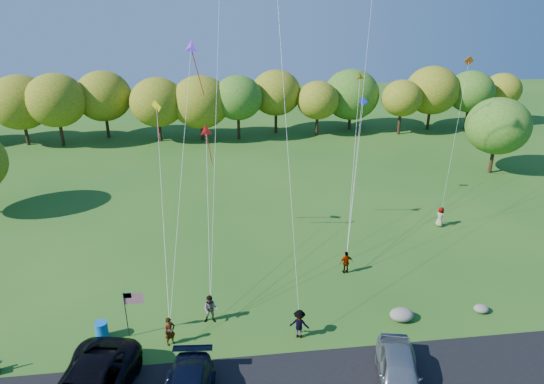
{
  "coord_description": "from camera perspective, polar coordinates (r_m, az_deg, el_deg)",
  "views": [
    {
      "loc": [
        -2.95,
        -20.01,
        17.1
      ],
      "look_at": [
        0.26,
        6.0,
        5.91
      ],
      "focal_mm": 32.0,
      "sensor_mm": 36.0,
      "label": 1
    }
  ],
  "objects": [
    {
      "name": "ground",
      "position": [
        26.49,
        1.08,
        -17.09
      ],
      "size": [
        140.0,
        140.0,
        0.0
      ],
      "primitive_type": "plane",
      "color": "#225217",
      "rests_on": "ground"
    },
    {
      "name": "boulder_near",
      "position": [
        28.55,
        15.0,
        -13.76
      ],
      "size": [
        1.34,
        1.05,
        0.67
      ],
      "primitive_type": "ellipsoid",
      "color": "gray",
      "rests_on": "ground"
    },
    {
      "name": "treeline",
      "position": [
        57.77,
        -4.31,
        10.57
      ],
      "size": [
        74.89,
        27.28,
        8.14
      ],
      "color": "#382214",
      "rests_on": "ground"
    },
    {
      "name": "flyer_a",
      "position": [
        26.31,
        -11.93,
        -15.75
      ],
      "size": [
        0.7,
        0.63,
        1.6
      ],
      "primitive_type": "imported",
      "rotation": [
        0.0,
        0.0,
        0.54
      ],
      "color": "#4C4C59",
      "rests_on": "ground"
    },
    {
      "name": "flyer_c",
      "position": [
        26.26,
        3.23,
        -15.23
      ],
      "size": [
        1.2,
        0.92,
        1.64
      ],
      "primitive_type": "imported",
      "rotation": [
        0.0,
        0.0,
        2.81
      ],
      "color": "#4C4C59",
      "rests_on": "ground"
    },
    {
      "name": "flyer_e",
      "position": [
        39.31,
        19.18,
        -2.77
      ],
      "size": [
        0.82,
        0.92,
        1.58
      ],
      "primitive_type": "imported",
      "rotation": [
        0.0,
        0.0,
        2.09
      ],
      "color": "#4C4C59",
      "rests_on": "ground"
    },
    {
      "name": "flag_assembly",
      "position": [
        26.52,
        -16.29,
        -12.46
      ],
      "size": [
        1.01,
        0.66,
        2.74
      ],
      "color": "black",
      "rests_on": "ground"
    },
    {
      "name": "boulder_far",
      "position": [
        30.65,
        23.39,
        -12.48
      ],
      "size": [
        0.85,
        0.71,
        0.44
      ],
      "primitive_type": "ellipsoid",
      "color": "gray",
      "rests_on": "ground"
    },
    {
      "name": "flyer_b",
      "position": [
        27.39,
        -7.23,
        -13.52
      ],
      "size": [
        0.89,
        0.73,
        1.68
      ],
      "primitive_type": "imported",
      "rotation": [
        0.0,
        0.0,
        -0.13
      ],
      "color": "#4C4C59",
      "rests_on": "ground"
    },
    {
      "name": "minivan_silver",
      "position": [
        24.27,
        14.69,
        -19.82
      ],
      "size": [
        2.98,
        5.02,
        1.6
      ],
      "primitive_type": "imported",
      "rotation": [
        0.0,
        0.0,
        -0.25
      ],
      "color": "#91959B",
      "rests_on": "asphalt_lane"
    },
    {
      "name": "flyer_d",
      "position": [
        31.71,
        8.72,
        -8.18
      ],
      "size": [
        0.94,
        0.49,
        1.53
      ],
      "primitive_type": "imported",
      "rotation": [
        0.0,
        0.0,
        3.28
      ],
      "color": "#4C4C59",
      "rests_on": "ground"
    },
    {
      "name": "trash_barrel",
      "position": [
        27.81,
        -19.38,
        -15.11
      ],
      "size": [
        0.65,
        0.65,
        0.98
      ],
      "primitive_type": "cylinder",
      "color": "blue",
      "rests_on": "ground"
    }
  ]
}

